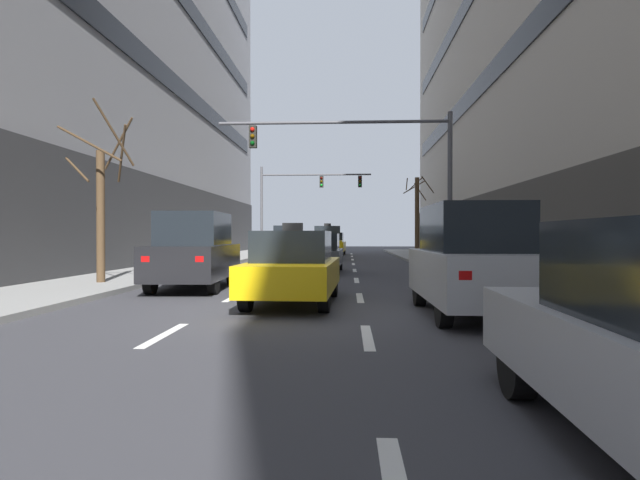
{
  "coord_description": "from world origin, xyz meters",
  "views": [
    {
      "loc": [
        1.27,
        -11.03,
        1.55
      ],
      "look_at": [
        -0.58,
        24.19,
        1.2
      ],
      "focal_mm": 29.71,
      "sensor_mm": 36.0,
      "label": 1
    }
  ],
  "objects_px": {
    "taxi_driving_4": "(327,243)",
    "car_driving_3": "(288,241)",
    "taxi_driving_1": "(332,244)",
    "traffic_signal_1": "(299,193)",
    "car_driving_0": "(320,253)",
    "car_parked_1": "(472,260)",
    "street_tree_0": "(417,214)",
    "taxi_driving_2": "(294,268)",
    "street_tree_1": "(101,205)",
    "car_driving_5": "(195,251)",
    "traffic_signal_0": "(376,159)"
  },
  "relations": [
    {
      "from": "taxi_driving_2",
      "to": "car_driving_5",
      "type": "relative_size",
      "value": 0.96
    },
    {
      "from": "taxi_driving_2",
      "to": "traffic_signal_0",
      "type": "xyz_separation_m",
      "value": [
        2.29,
        8.28,
        3.59
      ]
    },
    {
      "from": "taxi_driving_4",
      "to": "traffic_signal_1",
      "type": "distance_m",
      "value": 6.88
    },
    {
      "from": "taxi_driving_2",
      "to": "car_driving_3",
      "type": "distance_m",
      "value": 26.44
    },
    {
      "from": "taxi_driving_1",
      "to": "taxi_driving_2",
      "type": "xyz_separation_m",
      "value": [
        -0.03,
        -28.23,
        -0.04
      ]
    },
    {
      "from": "car_driving_0",
      "to": "car_driving_3",
      "type": "bearing_deg",
      "value": 101.12
    },
    {
      "from": "street_tree_0",
      "to": "taxi_driving_1",
      "type": "bearing_deg",
      "value": 154.06
    },
    {
      "from": "car_driving_0",
      "to": "traffic_signal_1",
      "type": "height_order",
      "value": "traffic_signal_1"
    },
    {
      "from": "car_driving_0",
      "to": "traffic_signal_0",
      "type": "height_order",
      "value": "traffic_signal_0"
    },
    {
      "from": "car_driving_0",
      "to": "car_parked_1",
      "type": "distance_m",
      "value": 12.15
    },
    {
      "from": "traffic_signal_0",
      "to": "car_driving_5",
      "type": "bearing_deg",
      "value": -136.35
    },
    {
      "from": "car_driving_0",
      "to": "traffic_signal_1",
      "type": "relative_size",
      "value": 0.53
    },
    {
      "from": "taxi_driving_4",
      "to": "car_driving_5",
      "type": "distance_m",
      "value": 18.86
    },
    {
      "from": "traffic_signal_0",
      "to": "traffic_signal_1",
      "type": "bearing_deg",
      "value": 103.92
    },
    {
      "from": "car_parked_1",
      "to": "car_driving_0",
      "type": "bearing_deg",
      "value": 106.99
    },
    {
      "from": "car_driving_5",
      "to": "street_tree_0",
      "type": "bearing_deg",
      "value": 67.53
    },
    {
      "from": "taxi_driving_1",
      "to": "street_tree_1",
      "type": "xyz_separation_m",
      "value": [
        -6.14,
        -24.67,
        1.59
      ]
    },
    {
      "from": "car_driving_3",
      "to": "traffic_signal_1",
      "type": "relative_size",
      "value": 0.56
    },
    {
      "from": "taxi_driving_1",
      "to": "car_driving_5",
      "type": "bearing_deg",
      "value": -97.21
    },
    {
      "from": "car_driving_3",
      "to": "traffic_signal_1",
      "type": "distance_m",
      "value": 3.73
    },
    {
      "from": "car_driving_0",
      "to": "traffic_signal_0",
      "type": "relative_size",
      "value": 0.49
    },
    {
      "from": "taxi_driving_1",
      "to": "car_driving_5",
      "type": "xyz_separation_m",
      "value": [
        -3.18,
        -25.15,
        0.24
      ]
    },
    {
      "from": "traffic_signal_0",
      "to": "street_tree_1",
      "type": "distance_m",
      "value": 9.83
    },
    {
      "from": "street_tree_0",
      "to": "taxi_driving_2",
      "type": "bearing_deg",
      "value": -103.42
    },
    {
      "from": "car_driving_0",
      "to": "traffic_signal_0",
      "type": "bearing_deg",
      "value": -38.82
    },
    {
      "from": "taxi_driving_2",
      "to": "street_tree_1",
      "type": "height_order",
      "value": "street_tree_1"
    },
    {
      "from": "taxi_driving_2",
      "to": "car_driving_0",
      "type": "bearing_deg",
      "value": 89.71
    },
    {
      "from": "taxi_driving_4",
      "to": "car_driving_3",
      "type": "bearing_deg",
      "value": 123.84
    },
    {
      "from": "car_driving_0",
      "to": "taxi_driving_4",
      "type": "height_order",
      "value": "taxi_driving_4"
    },
    {
      "from": "taxi_driving_1",
      "to": "traffic_signal_1",
      "type": "xyz_separation_m",
      "value": [
        -2.4,
        -1.16,
        3.81
      ]
    },
    {
      "from": "car_driving_0",
      "to": "car_parked_1",
      "type": "height_order",
      "value": "car_parked_1"
    },
    {
      "from": "car_driving_3",
      "to": "traffic_signal_0",
      "type": "bearing_deg",
      "value": -73.23
    },
    {
      "from": "car_driving_3",
      "to": "taxi_driving_4",
      "type": "xyz_separation_m",
      "value": [
        3.06,
        -4.56,
        -0.05
      ]
    },
    {
      "from": "taxi_driving_4",
      "to": "car_driving_0",
      "type": "bearing_deg",
      "value": -89.4
    },
    {
      "from": "taxi_driving_4",
      "to": "taxi_driving_1",
      "type": "bearing_deg",
      "value": 89.14
    },
    {
      "from": "car_parked_1",
      "to": "taxi_driving_2",
      "type": "bearing_deg",
      "value": 156.85
    },
    {
      "from": "taxi_driving_2",
      "to": "traffic_signal_0",
      "type": "distance_m",
      "value": 9.31
    },
    {
      "from": "car_driving_5",
      "to": "traffic_signal_1",
      "type": "xyz_separation_m",
      "value": [
        0.78,
        23.99,
        3.57
      ]
    },
    {
      "from": "taxi_driving_1",
      "to": "taxi_driving_2",
      "type": "relative_size",
      "value": 1.05
    },
    {
      "from": "taxi_driving_4",
      "to": "street_tree_0",
      "type": "xyz_separation_m",
      "value": [
        6.11,
        3.62,
        1.94
      ]
    },
    {
      "from": "car_driving_0",
      "to": "taxi_driving_1",
      "type": "xyz_separation_m",
      "value": [
        -0.02,
        18.16,
        0.06
      ]
    },
    {
      "from": "taxi_driving_1",
      "to": "street_tree_0",
      "type": "bearing_deg",
      "value": -25.94
    },
    {
      "from": "car_driving_5",
      "to": "street_tree_1",
      "type": "relative_size",
      "value": 0.87
    },
    {
      "from": "taxi_driving_2",
      "to": "car_parked_1",
      "type": "distance_m",
      "value": 3.92
    },
    {
      "from": "taxi_driving_2",
      "to": "traffic_signal_0",
      "type": "bearing_deg",
      "value": 74.55
    },
    {
      "from": "taxi_driving_1",
      "to": "car_parked_1",
      "type": "height_order",
      "value": "car_parked_1"
    },
    {
      "from": "car_driving_0",
      "to": "car_driving_3",
      "type": "xyz_separation_m",
      "value": [
        -3.18,
        16.18,
        0.31
      ]
    },
    {
      "from": "car_driving_0",
      "to": "street_tree_1",
      "type": "height_order",
      "value": "street_tree_1"
    },
    {
      "from": "car_driving_3",
      "to": "taxi_driving_4",
      "type": "relative_size",
      "value": 1.05
    },
    {
      "from": "taxi_driving_1",
      "to": "taxi_driving_2",
      "type": "bearing_deg",
      "value": -90.06
    }
  ]
}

